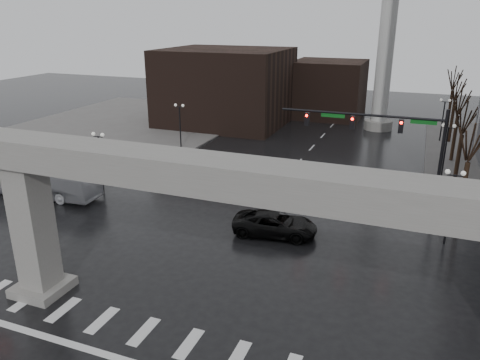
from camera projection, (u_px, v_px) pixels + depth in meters
The scene contains 20 objects.
ground at pixel (155, 320), 23.13m from camera, with size 160.00×160.00×0.00m, color black.
sidewalk_nw at pixel (128, 125), 63.62m from camera, with size 28.00×36.00×0.15m, color #605E5C.
elevated_guideway at pixel (170, 193), 20.40m from camera, with size 48.00×2.60×8.70m.
building_far_left at pixel (225, 87), 63.13m from camera, with size 16.00×14.00×10.00m, color black.
building_far_mid at pixel (328, 89), 68.12m from camera, with size 10.00×10.00×8.00m, color black.
smokestack at pixel (388, 22), 56.99m from camera, with size 3.60×3.60×30.00m.
signal_mast_arm at pixel (388, 135), 34.60m from camera, with size 12.12×0.43×8.00m.
lamp_right_0 at pixel (452, 195), 29.63m from camera, with size 1.22×0.32×5.11m.
lamp_right_1 at pixel (446, 142), 41.92m from camera, with size 1.22×0.32×5.11m.
lamp_right_2 at pixel (444, 113), 54.21m from camera, with size 1.22×0.32×5.11m.
lamp_left_0 at pixel (100, 152), 38.89m from camera, with size 1.22×0.32×5.11m.
lamp_left_1 at pixel (180, 119), 51.18m from camera, with size 1.22×0.32×5.11m.
lamp_left_2 at pixel (229, 98), 63.47m from camera, with size 1.22×0.32×5.11m.
tree_right_0 at pixel (464, 186), 33.03m from camera, with size 1.09×1.58×7.50m.
tree_right_1 at pixel (459, 155), 40.03m from camera, with size 1.09×1.61×7.67m.
tree_right_2 at pixel (455, 134), 47.03m from camera, with size 1.10×1.63×7.85m.
tree_right_3 at pixel (453, 118), 54.03m from camera, with size 1.11×1.66×8.02m.
tree_right_4 at pixel (450, 105), 61.03m from camera, with size 1.12×1.69×8.19m.
pickup_truck at pixel (275, 224), 31.79m from camera, with size 2.63×5.70×1.59m, color black.
city_bus at pixel (40, 179), 38.46m from camera, with size 2.46×10.51×2.93m, color silver.
Camera 1 is at (11.02, -16.61, 14.25)m, focal length 35.00 mm.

